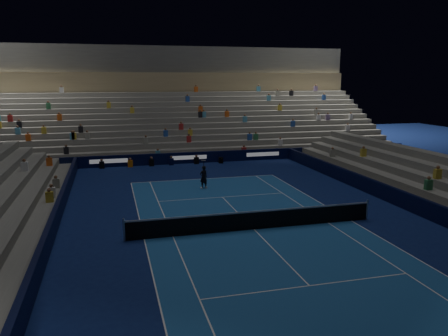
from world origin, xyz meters
The scene contains 9 objects.
ground centered at (0.00, 0.00, 0.00)m, with size 90.00×90.00×0.00m, color #0D1B51.
court_surface centered at (0.00, 0.00, 0.01)m, with size 10.97×23.77×0.01m, color #1B5197.
sponsor_barrier_far centered at (0.00, 18.50, 0.50)m, with size 44.00×0.25×1.00m, color black.
sponsor_barrier_east centered at (9.70, 0.00, 0.50)m, with size 0.25×37.00×1.00m, color black.
sponsor_barrier_west centered at (-9.70, 0.00, 0.50)m, with size 0.25×37.00×1.00m, color black.
grandstand_main centered at (0.00, 27.90, 3.38)m, with size 44.00×15.20×11.20m.
tennis_net centered at (0.00, 0.00, 0.50)m, with size 12.90×0.10×1.10m.
tennis_player centered at (-0.67, 9.01, 0.80)m, with size 0.58×0.38×1.60m, color black.
broadcast_camera centered at (2.81, 17.87, 0.27)m, with size 0.42×0.84×0.51m.
Camera 1 is at (-6.83, -20.11, 7.46)m, focal length 35.36 mm.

